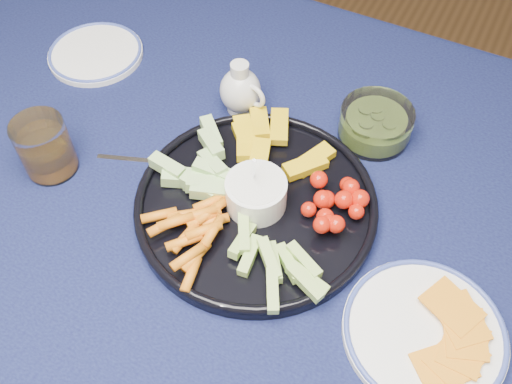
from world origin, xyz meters
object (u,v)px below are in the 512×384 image
at_px(crudite_platter, 254,201).
at_px(cheese_plate, 425,331).
at_px(pickle_bowl, 375,125).
at_px(side_plate_extra, 96,53).
at_px(dining_table, 301,261).
at_px(creamer_pitcher, 241,90).
at_px(juice_tumbler, 46,150).

height_order(crudite_platter, cheese_plate, crudite_platter).
bearing_deg(pickle_bowl, side_plate_extra, -174.99).
distance_m(dining_table, side_plate_extra, 0.56).
xyz_separation_m(creamer_pitcher, juice_tumbler, (-0.21, -0.26, -0.00)).
bearing_deg(dining_table, crudite_platter, 179.23).
height_order(dining_table, pickle_bowl, pickle_bowl).
xyz_separation_m(pickle_bowl, cheese_plate, (0.18, -0.31, -0.01)).
distance_m(crudite_platter, side_plate_extra, 0.47).
bearing_deg(creamer_pitcher, side_plate_extra, -179.62).
xyz_separation_m(creamer_pitcher, side_plate_extra, (-0.31, -0.00, -0.03)).
xyz_separation_m(creamer_pitcher, cheese_plate, (0.41, -0.26, -0.03)).
bearing_deg(dining_table, creamer_pitcher, 138.23).
xyz_separation_m(pickle_bowl, side_plate_extra, (-0.54, -0.05, -0.02)).
bearing_deg(juice_tumbler, dining_table, 10.05).
distance_m(crudite_platter, juice_tumbler, 0.34).
bearing_deg(crudite_platter, side_plate_extra, 157.37).
relative_size(crudite_platter, pickle_bowl, 3.05).
distance_m(dining_table, juice_tumbler, 0.44).
distance_m(crudite_platter, cheese_plate, 0.30).
xyz_separation_m(crudite_platter, cheese_plate, (0.29, -0.08, -0.01)).
height_order(dining_table, side_plate_extra, side_plate_extra).
bearing_deg(crudite_platter, pickle_bowl, 64.54).
bearing_deg(pickle_bowl, dining_table, -95.69).
bearing_deg(crudite_platter, dining_table, -0.77).
height_order(creamer_pitcher, cheese_plate, creamer_pitcher).
relative_size(crudite_platter, creamer_pitcher, 3.73).
xyz_separation_m(creamer_pitcher, pickle_bowl, (0.23, 0.05, -0.02)).
xyz_separation_m(crudite_platter, side_plate_extra, (-0.43, 0.18, -0.01)).
relative_size(creamer_pitcher, juice_tumbler, 1.01).
distance_m(creamer_pitcher, pickle_bowl, 0.23).
bearing_deg(juice_tumbler, creamer_pitcher, 51.00).
bearing_deg(creamer_pitcher, crudite_platter, -56.70).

